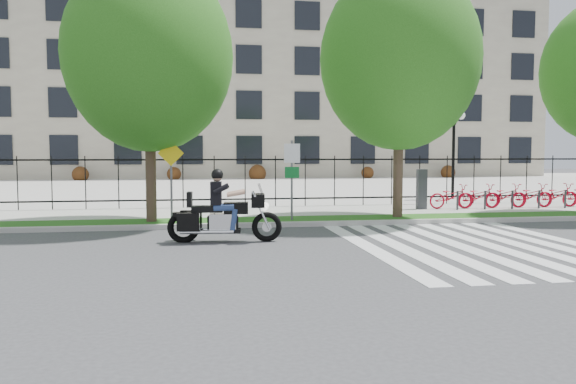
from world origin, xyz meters
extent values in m
plane|color=#38373A|center=(0.00, 0.00, 0.00)|extent=(120.00, 120.00, 0.00)
cube|color=#AAA7A0|center=(0.00, 4.10, 0.07)|extent=(60.00, 0.20, 0.15)
cube|color=#1F4B12|center=(0.00, 4.95, 0.07)|extent=(60.00, 1.50, 0.15)
cube|color=#ABAAA0|center=(0.00, 7.45, 0.07)|extent=(60.00, 3.50, 0.15)
cube|color=#ABAAA0|center=(0.00, 25.00, 0.05)|extent=(80.00, 34.00, 0.10)
cube|color=gray|center=(0.00, 45.00, 10.00)|extent=(60.00, 20.00, 20.00)
cylinder|color=black|center=(10.00, 12.00, 2.00)|extent=(0.14, 0.14, 4.00)
cylinder|color=black|center=(10.00, 12.00, 3.90)|extent=(0.06, 0.70, 0.70)
sphere|color=white|center=(9.65, 12.00, 4.00)|extent=(0.36, 0.36, 0.36)
sphere|color=white|center=(10.35, 12.00, 4.00)|extent=(0.36, 0.36, 0.36)
cylinder|color=#3E2F22|center=(-3.26, 4.95, 1.92)|extent=(0.32, 0.32, 3.54)
ellipsoid|color=#1D5012|center=(-3.26, 4.95, 5.22)|extent=(5.11, 5.11, 5.87)
cylinder|color=#3E2F22|center=(4.70, 4.95, 1.96)|extent=(0.32, 0.32, 3.62)
ellipsoid|color=#1D5012|center=(4.70, 4.95, 5.33)|extent=(5.18, 5.18, 5.96)
cube|color=#2D2D33|center=(6.47, 7.20, 0.90)|extent=(0.35, 0.25, 1.50)
imported|color=#BC061D|center=(7.67, 7.20, 0.61)|extent=(1.76, 0.61, 0.92)
cylinder|color=#2D2D33|center=(7.67, 6.70, 0.50)|extent=(0.08, 0.08, 0.70)
imported|color=#BC061D|center=(8.77, 7.20, 0.61)|extent=(1.76, 0.61, 0.92)
cylinder|color=#2D2D33|center=(8.77, 6.70, 0.50)|extent=(0.08, 0.08, 0.70)
imported|color=#BC061D|center=(9.87, 7.20, 0.61)|extent=(1.76, 0.61, 0.92)
cylinder|color=#2D2D33|center=(9.87, 6.70, 0.50)|extent=(0.08, 0.08, 0.70)
imported|color=#BC061D|center=(10.97, 7.20, 0.61)|extent=(1.76, 0.61, 0.92)
cylinder|color=#2D2D33|center=(10.97, 6.70, 0.50)|extent=(0.08, 0.08, 0.70)
imported|color=#BC061D|center=(12.07, 7.20, 0.61)|extent=(1.76, 0.61, 0.92)
cylinder|color=#2D2D33|center=(12.07, 6.70, 0.50)|extent=(0.08, 0.08, 0.70)
cylinder|color=#59595B|center=(1.08, 4.60, 1.40)|extent=(0.07, 0.07, 2.50)
cube|color=white|center=(1.08, 4.56, 2.25)|extent=(0.50, 0.03, 0.60)
cube|color=#0C6626|center=(1.08, 4.56, 1.65)|extent=(0.45, 0.03, 0.35)
cylinder|color=#59595B|center=(-2.63, 4.60, 1.35)|extent=(0.07, 0.07, 2.40)
cube|color=yellow|center=(-2.63, 4.56, 2.25)|extent=(0.78, 0.03, 0.78)
torus|color=black|center=(-0.10, 1.37, 0.38)|extent=(0.78, 0.22, 0.77)
torus|color=black|center=(-2.21, 1.58, 0.38)|extent=(0.82, 0.24, 0.81)
cube|color=black|center=(-0.33, 1.40, 1.06)|extent=(0.39, 0.64, 0.33)
cube|color=#26262B|center=(-0.25, 1.39, 1.31)|extent=(0.22, 0.57, 0.34)
cube|color=silver|center=(-1.21, 1.48, 0.50)|extent=(0.70, 0.44, 0.44)
cube|color=black|center=(-0.88, 1.45, 0.87)|extent=(0.64, 0.43, 0.29)
cube|color=black|center=(-1.60, 1.52, 0.84)|extent=(0.81, 0.47, 0.16)
cube|color=black|center=(-2.04, 1.56, 1.09)|extent=(0.15, 0.39, 0.38)
cube|color=black|center=(-2.07, 1.23, 0.56)|extent=(0.57, 0.23, 0.44)
cube|color=black|center=(-2.01, 1.89, 0.56)|extent=(0.57, 0.23, 0.44)
cube|color=black|center=(-1.38, 1.50, 1.25)|extent=(0.31, 0.47, 0.58)
sphere|color=tan|center=(-1.34, 1.49, 1.67)|extent=(0.26, 0.26, 0.26)
sphere|color=black|center=(-1.34, 1.49, 1.71)|extent=(0.30, 0.30, 0.30)
camera|label=1|loc=(-1.82, -12.74, 2.26)|focal=35.00mm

